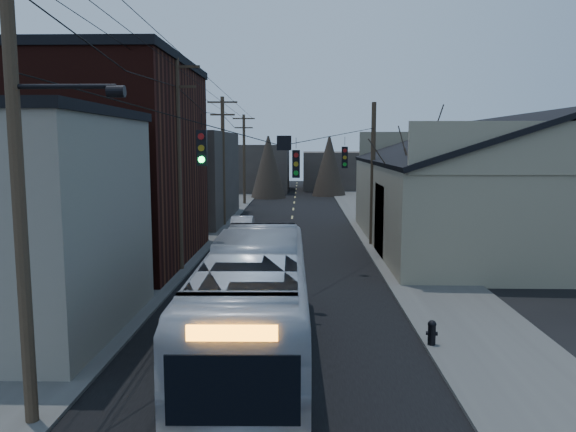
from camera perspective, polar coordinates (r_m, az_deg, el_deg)
name	(u,v)px	position (r m, az deg, el deg)	size (l,w,h in m)	color
road_surface	(290,232)	(38.80, 0.22, -1.67)	(9.00, 110.00, 0.02)	black
sidewalk_left	(197,231)	(39.47, -9.26, -1.54)	(4.00, 110.00, 0.12)	#474744
sidewalk_right	(384,232)	(39.20, 9.76, -1.61)	(4.00, 110.00, 0.12)	#474744
building_brick	(89,165)	(30.34, -19.53, 4.88)	(10.00, 12.00, 10.00)	black
building_left_far	(172,177)	(45.58, -11.67, 3.93)	(9.00, 14.00, 7.00)	#38312C
warehouse	(508,201)	(35.63, 21.43, 1.38)	(16.16, 20.60, 7.73)	gray
building_far_left	(250,168)	(73.70, -3.88, 4.90)	(10.00, 12.00, 6.00)	#38312C
building_far_right	(347,170)	(78.64, 5.97, 4.66)	(12.00, 14.00, 5.00)	#38312C
bare_tree	(415,193)	(28.99, 12.75, 2.26)	(0.40, 0.40, 7.20)	black
utility_lines	(234,163)	(32.72, -5.49, 5.33)	(11.24, 45.28, 10.50)	#382B1E
bus	(255,301)	(16.01, -3.40, -8.63)	(2.79, 11.94, 3.33)	#B8BCC5
parked_car	(242,227)	(36.94, -4.70, -1.11)	(1.42, 4.07, 1.34)	#A3A5AA
fire_hydrant	(432,332)	(17.57, 14.41, -11.30)	(0.36, 0.26, 0.75)	black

